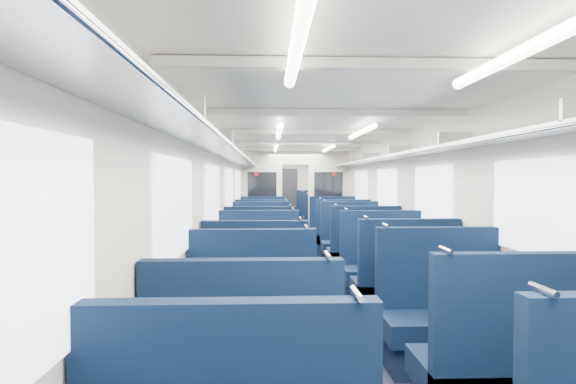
{
  "coord_description": "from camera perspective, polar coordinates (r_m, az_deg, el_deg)",
  "views": [
    {
      "loc": [
        -0.68,
        -8.7,
        1.65
      ],
      "look_at": [
        -0.22,
        2.81,
        1.29
      ],
      "focal_mm": 28.91,
      "sensor_mm": 36.0,
      "label": 1
    }
  ],
  "objects": [
    {
      "name": "floor",
      "position": [
        8.88,
        2.17,
        -8.94
      ],
      "size": [
        2.8,
        18.0,
        0.01
      ],
      "primitive_type": "cube",
      "color": "black",
      "rests_on": "ground"
    },
    {
      "name": "ceiling",
      "position": [
        8.75,
        2.19,
        6.36
      ],
      "size": [
        2.8,
        18.0,
        0.01
      ],
      "primitive_type": "cube",
      "color": "silver",
      "rests_on": "wall_left"
    },
    {
      "name": "wall_left",
      "position": [
        8.74,
        -7.01,
        -1.35
      ],
      "size": [
        0.02,
        18.0,
        2.35
      ],
      "primitive_type": "cube",
      "color": "beige",
      "rests_on": "floor"
    },
    {
      "name": "dado_left",
      "position": [
        8.82,
        -6.89,
        -6.71
      ],
      "size": [
        0.03,
        17.9,
        0.7
      ],
      "primitive_type": "cube",
      "color": "black",
      "rests_on": "floor"
    },
    {
      "name": "wall_right",
      "position": [
        8.95,
        11.15,
        -1.3
      ],
      "size": [
        0.02,
        18.0,
        2.35
      ],
      "primitive_type": "cube",
      "color": "beige",
      "rests_on": "floor"
    },
    {
      "name": "dado_right",
      "position": [
        9.03,
        11.03,
        -6.53
      ],
      "size": [
        0.03,
        17.9,
        0.7
      ],
      "primitive_type": "cube",
      "color": "black",
      "rests_on": "floor"
    },
    {
      "name": "wall_far",
      "position": [
        17.72,
        -0.08,
        0.23
      ],
      "size": [
        2.8,
        0.02,
        2.35
      ],
      "primitive_type": "cube",
      "color": "beige",
      "rests_on": "floor"
    },
    {
      "name": "luggage_rack_left",
      "position": [
        8.72,
        -5.8,
        3.89
      ],
      "size": [
        0.36,
        17.4,
        0.18
      ],
      "color": "#B2B5BA",
      "rests_on": "wall_left"
    },
    {
      "name": "luggage_rack_right",
      "position": [
        8.91,
        10.01,
        3.83
      ],
      "size": [
        0.36,
        17.4,
        0.18
      ],
      "color": "#B2B5BA",
      "rests_on": "wall_right"
    },
    {
      "name": "windows",
      "position": [
        8.27,
        2.43,
        0.18
      ],
      "size": [
        2.78,
        15.6,
        0.75
      ],
      "color": "white",
      "rests_on": "wall_left"
    },
    {
      "name": "ceiling_fittings",
      "position": [
        8.49,
        2.33,
        6.1
      ],
      "size": [
        2.7,
        16.06,
        0.11
      ],
      "color": "beige",
      "rests_on": "ceiling"
    },
    {
      "name": "end_door",
      "position": [
        17.66,
        -0.07,
        -0.34
      ],
      "size": [
        0.75,
        0.06,
        2.0
      ],
      "primitive_type": "cube",
      "color": "black",
      "rests_on": "floor"
    },
    {
      "name": "bulkhead",
      "position": [
        12.27,
        0.89,
        -0.18
      ],
      "size": [
        2.8,
        0.1,
        2.35
      ],
      "color": "beige",
      "rests_on": "floor"
    },
    {
      "name": "seat_5",
      "position": [
        3.45,
        25.49,
        -19.96
      ],
      "size": [
        1.11,
        0.61,
        1.24
      ],
      "color": "#0B1A35",
      "rests_on": "floor"
    },
    {
      "name": "seat_6",
      "position": [
        4.06,
        -4.48,
        -16.44
      ],
      "size": [
        1.11,
        0.61,
        1.24
      ],
      "color": "#0B1A35",
      "rests_on": "floor"
    },
    {
      "name": "seat_7",
      "position": [
        4.41,
        18.5,
        -15.03
      ],
      "size": [
        1.11,
        0.61,
        1.24
      ],
      "color": "#0B1A35",
      "rests_on": "floor"
    },
    {
      "name": "seat_8",
      "position": [
        5.12,
        -3.99,
        -12.57
      ],
      "size": [
        1.11,
        0.61,
        1.24
      ],
      "color": "#0B1A35",
      "rests_on": "floor"
    },
    {
      "name": "seat_9",
      "position": [
        5.46,
        14.14,
        -11.71
      ],
      "size": [
        1.11,
        0.61,
        1.24
      ],
      "color": "#0B1A35",
      "rests_on": "floor"
    },
    {
      "name": "seat_10",
      "position": [
        6.31,
        -3.66,
        -9.83
      ],
      "size": [
        1.11,
        0.61,
        1.24
      ],
      "color": "#0B1A35",
      "rests_on": "floor"
    },
    {
      "name": "seat_11",
      "position": [
        6.37,
        11.63,
        -9.74
      ],
      "size": [
        1.11,
        0.61,
        1.24
      ],
      "color": "#0B1A35",
      "rests_on": "floor"
    },
    {
      "name": "seat_12",
      "position": [
        7.45,
        -3.44,
        -8.04
      ],
      "size": [
        1.11,
        0.61,
        1.24
      ],
      "color": "#0B1A35",
      "rests_on": "floor"
    },
    {
      "name": "seat_13",
      "position": [
        7.64,
        9.24,
        -7.81
      ],
      "size": [
        1.11,
        0.61,
        1.24
      ],
      "color": "#0B1A35",
      "rests_on": "floor"
    },
    {
      "name": "seat_14",
      "position": [
        8.6,
        -3.28,
        -6.71
      ],
      "size": [
        1.11,
        0.61,
        1.24
      ],
      "color": "#0B1A35",
      "rests_on": "floor"
    },
    {
      "name": "seat_15",
      "position": [
        8.75,
        7.73,
        -6.58
      ],
      "size": [
        1.11,
        0.61,
        1.24
      ],
      "color": "#0B1A35",
      "rests_on": "floor"
    },
    {
      "name": "seat_16",
      "position": [
        9.75,
        -3.16,
        -5.71
      ],
      "size": [
        1.11,
        0.61,
        1.24
      ],
      "color": "#0B1A35",
      "rests_on": "floor"
    },
    {
      "name": "seat_17",
      "position": [
        9.77,
        6.66,
        -5.7
      ],
      "size": [
        1.11,
        0.61,
        1.24
      ],
      "color": "#0B1A35",
      "rests_on": "floor"
    },
    {
      "name": "seat_18",
      "position": [
        10.89,
        -3.07,
        -4.92
      ],
      "size": [
        1.11,
        0.61,
        1.24
      ],
      "color": "#0B1A35",
      "rests_on": "floor"
    },
    {
      "name": "seat_19",
      "position": [
        11.05,
        5.61,
        -4.83
      ],
      "size": [
        1.11,
        0.61,
        1.24
      ],
      "color": "#0B1A35",
      "rests_on": "floor"
    },
    {
      "name": "seat_20",
      "position": [
        12.88,
        -2.94,
        -3.89
      ],
      "size": [
        1.11,
        0.61,
        1.24
      ],
      "color": "#0B1A35",
      "rests_on": "floor"
    },
    {
      "name": "seat_21",
      "position": [
        13.03,
        4.39,
        -3.83
      ],
      "size": [
        1.11,
        0.61,
        1.24
      ],
      "color": "#0B1A35",
      "rests_on": "floor"
    },
    {
      "name": "seat_22",
      "position": [
        13.96,
        -2.89,
        -3.45
      ],
      "size": [
        1.11,
        0.61,
        1.24
      ],
      "color": "#0B1A35",
      "rests_on": "floor"
    },
    {
      "name": "seat_23",
      "position": [
        14.18,
        3.85,
        -3.37
      ],
      "size": [
        1.11,
        0.61,
        1.24
      ],
      "color": "#0B1A35",
      "rests_on": "floor"
    },
    {
      "name": "seat_24",
      "position": [
        15.1,
        -2.85,
        -3.06
      ],
      "size": [
        1.11,
        0.61,
        1.24
      ],
      "color": "#0B1A35",
      "rests_on": "floor"
    },
    {
      "name": "seat_25",
      "position": [
        15.15,
        3.45,
        -3.04
      ],
      "size": [
        1.11,
        0.61,
        1.24
      ],
      "color": "#0B1A35",
      "rests_on": "floor"
    },
    {
      "name": "seat_26",
      "position": [
        16.41,
        -2.8,
        -2.67
      ],
      "size": [
        1.11,
        0.61,
        1.24
      ],
      "color": "#0B1A35",
      "rests_on": "floor"
    },
    {
      "name": "seat_27",
      "position": [
        16.44,
        3.0,
        -2.67
      ],
      "size": [
        1.11,
        0.61,
        1.24
      ],
      "color": "#0B1A35",
      "rests_on": "floor"
    }
  ]
}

